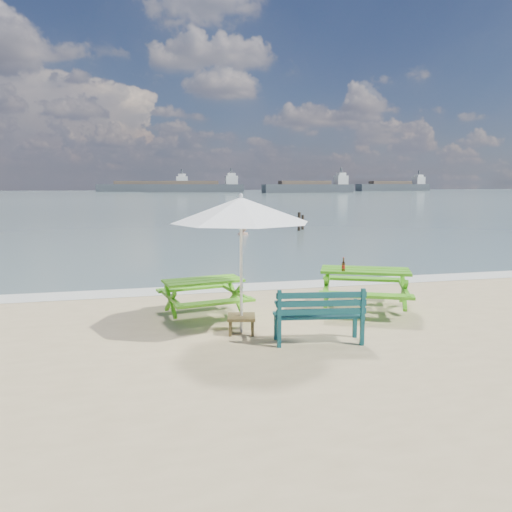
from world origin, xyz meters
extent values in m
plane|color=slate|center=(0.00, 85.00, 0.00)|extent=(300.00, 300.00, 0.00)
cube|color=silver|center=(0.00, 4.60, 0.01)|extent=(22.00, 0.90, 0.01)
cube|color=#53B11A|center=(-1.48, 2.28, 0.67)|extent=(1.56, 0.94, 0.05)
cube|color=#53B11A|center=(-1.60, 2.95, 0.40)|extent=(1.48, 0.52, 0.05)
cube|color=#53B11A|center=(-1.35, 1.61, 0.40)|extent=(1.48, 0.52, 0.05)
cube|color=#53B11A|center=(-1.48, 2.28, 0.31)|extent=(1.49, 1.06, 0.62)
cube|color=#48A418|center=(1.69, 1.98, 0.79)|extent=(1.89, 1.43, 0.05)
cube|color=#48A418|center=(2.02, 2.71, 0.47)|extent=(1.68, 0.97, 0.05)
cube|color=#48A418|center=(1.36, 1.25, 0.47)|extent=(1.68, 0.97, 0.05)
cube|color=#48A418|center=(1.69, 1.98, 0.36)|extent=(1.86, 1.53, 0.73)
cube|color=#104145|center=(0.08, 0.27, 0.44)|extent=(1.44, 0.62, 0.04)
cube|color=#104145|center=(0.05, 0.05, 0.68)|extent=(1.39, 0.25, 0.36)
cube|color=#104145|center=(0.08, 0.27, 0.22)|extent=(1.35, 0.67, 0.44)
cube|color=brown|center=(-1.01, 1.01, 0.28)|extent=(0.55, 0.55, 0.05)
cube|color=brown|center=(-1.01, 1.01, 0.13)|extent=(0.48, 0.48, 0.26)
cylinder|color=silver|center=(-1.01, 1.01, 1.10)|extent=(0.05, 0.05, 2.20)
cone|color=white|center=(-1.01, 1.01, 2.07)|extent=(2.73, 2.73, 0.41)
cylinder|color=brown|center=(1.19, 1.89, 0.90)|extent=(0.07, 0.07, 0.16)
cylinder|color=brown|center=(1.19, 1.89, 1.04)|extent=(0.03, 0.03, 0.07)
cylinder|color=#AB1E13|center=(1.19, 1.89, 0.90)|extent=(0.07, 0.07, 0.06)
imported|color=tan|center=(2.30, 16.57, -0.42)|extent=(0.79, 0.65, 1.86)
cylinder|color=black|center=(5.61, 17.97, 0.39)|extent=(0.16, 0.16, 1.17)
cylinder|color=black|center=(6.01, 18.57, 0.30)|extent=(0.14, 0.14, 0.99)
cube|color=#3C4248|center=(12.00, 123.72, 1.00)|extent=(25.68, 5.38, 2.20)
cube|color=silver|center=(21.68, 123.19, 3.20)|extent=(3.22, 3.16, 2.20)
cube|color=#3C4248|center=(74.90, 134.98, 1.00)|extent=(24.26, 5.78, 2.20)
cube|color=silver|center=(84.01, 135.66, 3.20)|extent=(3.10, 3.21, 2.20)
cube|color=#3C4248|center=(39.29, 112.60, 1.00)|extent=(23.40, 4.83, 2.20)
cube|color=silver|center=(48.13, 112.92, 3.20)|extent=(2.90, 3.10, 2.20)
cube|color=#3C4248|center=(-0.08, 137.83, 1.00)|extent=(26.94, 6.27, 2.20)
cube|color=silver|center=(10.03, 136.96, 3.20)|extent=(3.45, 3.26, 2.20)
camera|label=1|loc=(-2.65, -6.93, 2.50)|focal=35.00mm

